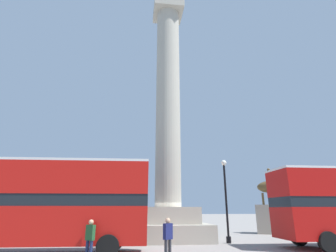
% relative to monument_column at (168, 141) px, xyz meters
% --- Properties ---
extents(ground_plane, '(200.00, 200.00, 0.00)m').
position_rel_monument_column_xyz_m(ground_plane, '(0.00, 0.00, -7.15)').
color(ground_plane, gray).
extents(monument_column, '(5.56, 5.56, 21.10)m').
position_rel_monument_column_xyz_m(monument_column, '(0.00, 0.00, 0.00)').
color(monument_column, '#A39E8E').
rests_on(monument_column, ground_plane).
extents(bus_b, '(11.47, 3.29, 4.41)m').
position_rel_monument_column_xyz_m(bus_b, '(-7.44, -5.51, -4.72)').
color(bus_b, '#B7140F').
rests_on(bus_b, ground_plane).
extents(equestrian_statue, '(3.64, 3.26, 5.76)m').
position_rel_monument_column_xyz_m(equestrian_statue, '(10.06, 3.72, -5.42)').
color(equestrian_statue, '#A39E8E').
rests_on(equestrian_statue, ground_plane).
extents(street_lamp, '(0.37, 0.37, 5.32)m').
position_rel_monument_column_xyz_m(street_lamp, '(3.61, -2.29, -4.43)').
color(street_lamp, black).
rests_on(street_lamp, ground_plane).
extents(pedestrian_near_lamp, '(0.45, 0.42, 1.69)m').
position_rel_monument_column_xyz_m(pedestrian_near_lamp, '(-0.95, -7.63, -6.21)').
color(pedestrian_near_lamp, '#28282D').
rests_on(pedestrian_near_lamp, ground_plane).
extents(pedestrian_by_plinth, '(0.44, 0.40, 1.63)m').
position_rel_monument_column_xyz_m(pedestrian_by_plinth, '(-4.28, -7.27, -6.25)').
color(pedestrian_by_plinth, '#192347').
rests_on(pedestrian_by_plinth, ground_plane).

